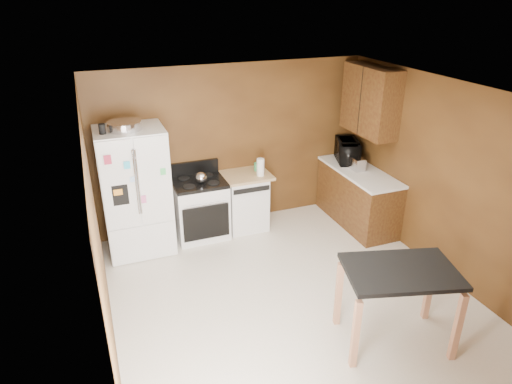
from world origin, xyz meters
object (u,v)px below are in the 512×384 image
microwave (347,152)px  kettle (201,178)px  roasting_pan (124,126)px  dishwasher (245,200)px  island (399,282)px  gas_range (200,208)px  green_canister (258,167)px  refrigerator (136,192)px  paper_towel (260,167)px  toaster (357,164)px  pen_cup (102,129)px

microwave → kettle: bearing=110.2°
roasting_pan → dishwasher: bearing=3.8°
microwave → roasting_pan: bearing=109.9°
dishwasher → island: island is taller
roasting_pan → gas_range: roasting_pan is taller
dishwasher → gas_range: bearing=-178.1°
green_canister → refrigerator: (-1.87, -0.17, -0.05)m
kettle → paper_towel: paper_towel is taller
kettle → toaster: size_ratio=0.64×
green_canister → toaster: size_ratio=0.46×
kettle → microwave: microwave is taller
green_canister → island: 3.09m
refrigerator → microwave: bearing=0.3°
kettle → refrigerator: bearing=178.2°
paper_towel → green_canister: 0.22m
pen_cup → paper_towel: size_ratio=0.48×
roasting_pan → kettle: (0.97, -0.00, -0.87)m
toaster → gas_range: (-2.41, 0.42, -0.53)m
refrigerator → gas_range: size_ratio=1.64×
toaster → island: toaster is taller
island → dishwasher: bearing=101.7°
kettle → island: bearing=-65.3°
roasting_pan → pen_cup: pen_cup is taller
roasting_pan → refrigerator: bearing=30.4°
roasting_pan → paper_towel: size_ratio=1.67×
roasting_pan → dishwasher: roasting_pan is taller
kettle → toaster: (2.39, -0.33, 0.01)m
paper_towel → toaster: bearing=-12.3°
kettle → green_canister: (0.95, 0.20, -0.03)m
microwave → pen_cup: bearing=111.2°
roasting_pan → paper_towel: bearing=-0.4°
microwave → island: bearing=178.0°
island → kettle: bearing=114.7°
refrigerator → gas_range: bearing=3.8°
dishwasher → microwave: bearing=-2.2°
kettle → green_canister: 0.97m
kettle → green_canister: size_ratio=1.41×
pen_cup → gas_range: 1.88m
island → pen_cup: bearing=132.8°
pen_cup → kettle: bearing=4.1°
paper_towel → island: paper_towel is taller
microwave → refrigerator: bearing=109.4°
gas_range → paper_towel: bearing=-6.2°
roasting_pan → toaster: (3.36, -0.33, -0.86)m
toaster → gas_range: size_ratio=0.24×
pen_cup → island: pen_cup is taller
pen_cup → green_canister: (2.20, 0.29, -0.91)m
microwave → dishwasher: (-1.74, 0.07, -0.61)m
gas_range → dishwasher: gas_range is taller
kettle → paper_towel: (0.91, -0.01, 0.04)m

